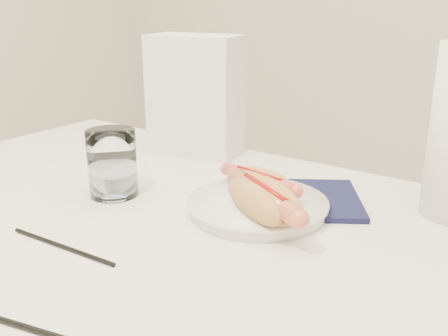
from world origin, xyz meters
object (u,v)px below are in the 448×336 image
Objects in this scene: hotdog_left at (259,183)px; hotdog_right at (264,200)px; napkin_box at (196,96)px; water_glass at (112,163)px; plate at (257,208)px; table at (157,255)px.

hotdog_right reaches higher than hotdog_left.
water_glass is at bearing -92.43° from napkin_box.
hotdog_right is 0.41m from napkin_box.
hotdog_right is at bearing 7.94° from water_glass.
plate is 0.04m from hotdog_left.
table is at bearing -16.54° from water_glass.
water_glass is at bearing -142.24° from hotdog_right.
napkin_box reaches higher than water_glass.
plate is 0.26m from water_glass.
hotdog_left reaches higher than table.
hotdog_left is 0.25m from water_glass.
table is 0.41m from napkin_box.
table is 0.17m from plate.
plate is at bearing 161.96° from hotdog_right.
water_glass is (-0.27, -0.04, 0.02)m from hotdog_right.
napkin_box is (-0.32, 0.24, 0.08)m from hotdog_right.
plate is 1.87× the size of water_glass.
hotdog_left reaches higher than plate.
water_glass is (-0.13, 0.04, 0.12)m from table.
table is 6.85× the size of hotdog_right.
napkin_box is (-0.28, 0.20, 0.12)m from plate.
plate is at bearing -51.38° from hotdog_left.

